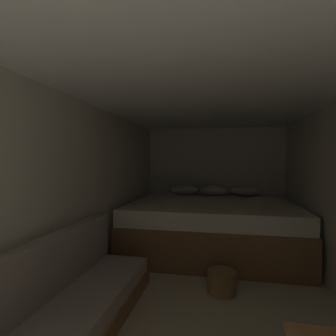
# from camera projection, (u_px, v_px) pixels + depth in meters

# --- Properties ---
(ground_plane) EXTENTS (7.48, 7.48, 0.00)m
(ground_plane) POSITION_uv_depth(u_px,v_px,m) (205.00, 305.00, 2.65)
(ground_plane) COLOR beige
(wall_back) EXTENTS (2.77, 0.05, 2.08)m
(wall_back) POSITION_uv_depth(u_px,v_px,m) (214.00, 181.00, 5.33)
(wall_back) COLOR beige
(wall_back) RESTS_ON ground
(wall_left) EXTENTS (0.05, 5.48, 2.08)m
(wall_left) POSITION_uv_depth(u_px,v_px,m) (79.00, 197.00, 2.90)
(wall_left) COLOR beige
(wall_left) RESTS_ON ground
(ceiling_slab) EXTENTS (2.77, 5.48, 0.05)m
(ceiling_slab) POSITION_uv_depth(u_px,v_px,m) (206.00, 91.00, 2.60)
(ceiling_slab) COLOR white
(ceiling_slab) RESTS_ON wall_left
(bed) EXTENTS (2.55, 2.05, 0.97)m
(bed) POSITION_uv_depth(u_px,v_px,m) (212.00, 225.00, 4.29)
(bed) COLOR brown
(bed) RESTS_ON ground
(sofa_left) EXTENTS (0.64, 2.72, 0.80)m
(sofa_left) POSITION_uv_depth(u_px,v_px,m) (45.00, 328.00, 1.88)
(sofa_left) COLOR olive
(sofa_left) RESTS_ON ground
(wicker_basket) EXTENTS (0.31, 0.31, 0.24)m
(wicker_basket) POSITION_uv_depth(u_px,v_px,m) (222.00, 282.00, 2.89)
(wicker_basket) COLOR olive
(wicker_basket) RESTS_ON ground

